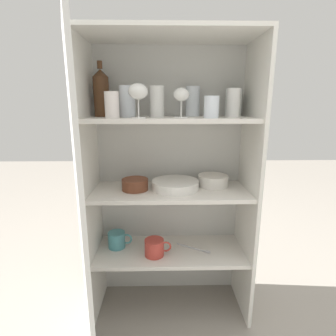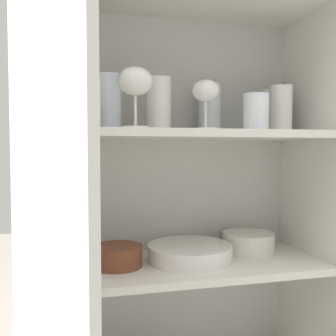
{
  "view_description": "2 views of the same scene",
  "coord_description": "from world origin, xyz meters",
  "px_view_note": "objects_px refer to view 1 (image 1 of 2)",
  "views": [
    {
      "loc": [
        -0.04,
        -1.1,
        1.11
      ],
      "look_at": [
        -0.01,
        0.2,
        0.79
      ],
      "focal_mm": 28.0,
      "sensor_mm": 36.0,
      "label": 1
    },
    {
      "loc": [
        -0.3,
        -0.87,
        1.0
      ],
      "look_at": [
        -0.03,
        0.21,
        0.94
      ],
      "focal_mm": 42.0,
      "sensor_mm": 36.0,
      "label": 2
    }
  ],
  "objects_px": {
    "wine_bottle": "(101,93)",
    "mixing_bowl_large": "(213,180)",
    "plate_stack_white": "(175,185)",
    "coffee_mug_primary": "(155,247)",
    "serving_bowl_small": "(135,184)"
  },
  "relations": [
    {
      "from": "wine_bottle",
      "to": "mixing_bowl_large",
      "type": "xyz_separation_m",
      "value": [
        0.56,
        -0.0,
        -0.44
      ]
    },
    {
      "from": "mixing_bowl_large",
      "to": "wine_bottle",
      "type": "bearing_deg",
      "value": 179.74
    },
    {
      "from": "plate_stack_white",
      "to": "wine_bottle",
      "type": "bearing_deg",
      "value": 172.0
    },
    {
      "from": "coffee_mug_primary",
      "to": "serving_bowl_small",
      "type": "bearing_deg",
      "value": 151.17
    },
    {
      "from": "coffee_mug_primary",
      "to": "wine_bottle",
      "type": "bearing_deg",
      "value": 156.2
    },
    {
      "from": "wine_bottle",
      "to": "serving_bowl_small",
      "type": "relative_size",
      "value": 1.96
    },
    {
      "from": "plate_stack_white",
      "to": "mixing_bowl_large",
      "type": "distance_m",
      "value": 0.21
    },
    {
      "from": "wine_bottle",
      "to": "mixing_bowl_large",
      "type": "bearing_deg",
      "value": -0.26
    },
    {
      "from": "serving_bowl_small",
      "to": "wine_bottle",
      "type": "bearing_deg",
      "value": 159.53
    },
    {
      "from": "wine_bottle",
      "to": "plate_stack_white",
      "type": "height_order",
      "value": "wine_bottle"
    },
    {
      "from": "serving_bowl_small",
      "to": "coffee_mug_primary",
      "type": "xyz_separation_m",
      "value": [
        0.1,
        -0.05,
        -0.33
      ]
    },
    {
      "from": "wine_bottle",
      "to": "coffee_mug_primary",
      "type": "bearing_deg",
      "value": -23.8
    },
    {
      "from": "plate_stack_white",
      "to": "coffee_mug_primary",
      "type": "distance_m",
      "value": 0.34
    },
    {
      "from": "wine_bottle",
      "to": "serving_bowl_small",
      "type": "xyz_separation_m",
      "value": [
        0.16,
        -0.06,
        -0.44
      ]
    },
    {
      "from": "mixing_bowl_large",
      "to": "serving_bowl_small",
      "type": "relative_size",
      "value": 1.19
    }
  ]
}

